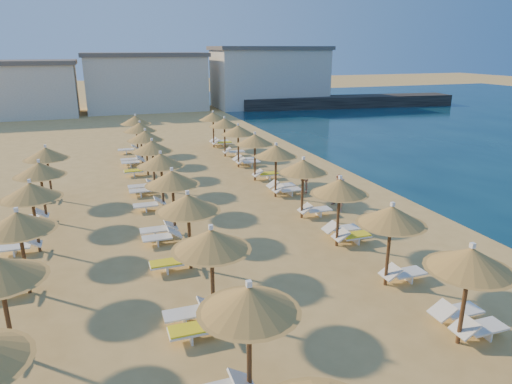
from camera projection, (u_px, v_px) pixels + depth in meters
name	position (u px, v px, depth m)	size (l,w,h in m)	color
ground	(259.00, 255.00, 18.16)	(220.00, 220.00, 0.00)	tan
jetty	(347.00, 101.00, 63.52)	(30.00, 4.00, 1.50)	black
hotel_blocks	(158.00, 82.00, 59.07)	(48.20, 10.23, 8.10)	silver
parasol_row_east	(303.00, 167.00, 21.37)	(2.36, 37.12, 3.04)	brown
parasol_row_west	(172.00, 179.00, 19.45)	(2.36, 37.12, 3.04)	brown
parasol_row_inland	(25.00, 206.00, 16.16)	(2.36, 19.74, 3.04)	brown
loungers	(214.00, 224.00, 20.37)	(14.65, 36.31, 0.66)	white
beachgoer_a	(340.00, 195.00, 22.82)	(0.61, 0.40, 1.68)	tan
beachgoer_c	(304.00, 178.00, 25.76)	(1.02, 0.43, 1.75)	tan
beachgoer_b	(339.00, 190.00, 23.60)	(0.81, 0.63, 1.66)	tan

